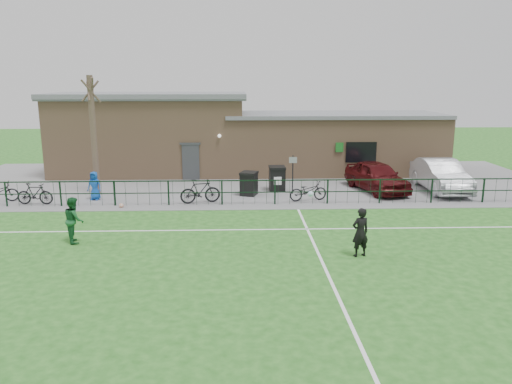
{
  "coord_description": "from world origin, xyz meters",
  "views": [
    {
      "loc": [
        -0.69,
        -14.87,
        5.86
      ],
      "look_at": [
        0.0,
        5.0,
        1.3
      ],
      "focal_mm": 35.0,
      "sensor_mm": 36.0,
      "label": 1
    }
  ],
  "objects_px": {
    "wheelie_bin_left": "(249,184)",
    "spectator_child": "(94,186)",
    "bicycle_e": "(308,191)",
    "bare_tree": "(94,136)",
    "bicycle_b": "(35,194)",
    "car_maroon": "(377,176)",
    "car_silver": "(441,175)",
    "ball_ground": "(121,206)",
    "sign_post": "(293,175)",
    "outfield_player": "(74,220)",
    "wheelie_bin_right": "(277,179)",
    "bicycle_d": "(200,191)"
  },
  "relations": [
    {
      "from": "sign_post",
      "to": "bicycle_b",
      "type": "xyz_separation_m",
      "value": [
        -12.38,
        -1.82,
        -0.49
      ]
    },
    {
      "from": "bicycle_d",
      "to": "spectator_child",
      "type": "distance_m",
      "value": 5.28
    },
    {
      "from": "sign_post",
      "to": "outfield_player",
      "type": "height_order",
      "value": "sign_post"
    },
    {
      "from": "wheelie_bin_left",
      "to": "ball_ground",
      "type": "relative_size",
      "value": 5.11
    },
    {
      "from": "car_silver",
      "to": "bicycle_e",
      "type": "relative_size",
      "value": 2.67
    },
    {
      "from": "bare_tree",
      "to": "bicycle_b",
      "type": "height_order",
      "value": "bare_tree"
    },
    {
      "from": "spectator_child",
      "to": "bare_tree",
      "type": "bearing_deg",
      "value": 112.14
    },
    {
      "from": "bare_tree",
      "to": "spectator_child",
      "type": "xyz_separation_m",
      "value": [
        0.24,
        -1.32,
        -2.28
      ]
    },
    {
      "from": "bicycle_e",
      "to": "outfield_player",
      "type": "bearing_deg",
      "value": 109.11
    },
    {
      "from": "sign_post",
      "to": "bicycle_d",
      "type": "height_order",
      "value": "sign_post"
    },
    {
      "from": "wheelie_bin_left",
      "to": "bicycle_d",
      "type": "height_order",
      "value": "bicycle_d"
    },
    {
      "from": "wheelie_bin_right",
      "to": "bicycle_e",
      "type": "bearing_deg",
      "value": -62.05
    },
    {
      "from": "bare_tree",
      "to": "car_silver",
      "type": "distance_m",
      "value": 18.07
    },
    {
      "from": "sign_post",
      "to": "car_maroon",
      "type": "bearing_deg",
      "value": 6.15
    },
    {
      "from": "car_maroon",
      "to": "bicycle_d",
      "type": "bearing_deg",
      "value": 179.96
    },
    {
      "from": "wheelie_bin_right",
      "to": "spectator_child",
      "type": "relative_size",
      "value": 0.86
    },
    {
      "from": "spectator_child",
      "to": "ball_ground",
      "type": "distance_m",
      "value": 2.34
    },
    {
      "from": "bare_tree",
      "to": "ball_ground",
      "type": "relative_size",
      "value": 27.55
    },
    {
      "from": "ball_ground",
      "to": "bicycle_e",
      "type": "bearing_deg",
      "value": 6.56
    },
    {
      "from": "bicycle_b",
      "to": "spectator_child",
      "type": "distance_m",
      "value": 2.71
    },
    {
      "from": "spectator_child",
      "to": "car_silver",
      "type": "bearing_deg",
      "value": 16.27
    },
    {
      "from": "wheelie_bin_left",
      "to": "wheelie_bin_right",
      "type": "bearing_deg",
      "value": 52.64
    },
    {
      "from": "bare_tree",
      "to": "spectator_child",
      "type": "height_order",
      "value": "bare_tree"
    },
    {
      "from": "bicycle_b",
      "to": "wheelie_bin_left",
      "type": "bearing_deg",
      "value": -78.09
    },
    {
      "from": "outfield_player",
      "to": "wheelie_bin_right",
      "type": "bearing_deg",
      "value": -66.71
    },
    {
      "from": "wheelie_bin_right",
      "to": "outfield_player",
      "type": "height_order",
      "value": "outfield_player"
    },
    {
      "from": "bare_tree",
      "to": "wheelie_bin_right",
      "type": "relative_size",
      "value": 4.96
    },
    {
      "from": "spectator_child",
      "to": "sign_post",
      "type": "bearing_deg",
      "value": 17.37
    },
    {
      "from": "bicycle_e",
      "to": "spectator_child",
      "type": "distance_m",
      "value": 10.43
    },
    {
      "from": "bicycle_d",
      "to": "bicycle_e",
      "type": "distance_m",
      "value": 5.21
    },
    {
      "from": "wheelie_bin_right",
      "to": "car_maroon",
      "type": "height_order",
      "value": "car_maroon"
    },
    {
      "from": "wheelie_bin_left",
      "to": "spectator_child",
      "type": "xyz_separation_m",
      "value": [
        -7.57,
        -0.74,
        0.14
      ]
    },
    {
      "from": "bare_tree",
      "to": "spectator_child",
      "type": "distance_m",
      "value": 2.64
    },
    {
      "from": "bicycle_d",
      "to": "ball_ground",
      "type": "bearing_deg",
      "value": 86.56
    },
    {
      "from": "ball_ground",
      "to": "sign_post",
      "type": "bearing_deg",
      "value": 17.24
    },
    {
      "from": "bare_tree",
      "to": "sign_post",
      "type": "height_order",
      "value": "bare_tree"
    },
    {
      "from": "bicycle_b",
      "to": "ball_ground",
      "type": "xyz_separation_m",
      "value": [
        4.19,
        -0.72,
        -0.42
      ]
    },
    {
      "from": "wheelie_bin_left",
      "to": "ball_ground",
      "type": "bearing_deg",
      "value": -140.4
    },
    {
      "from": "wheelie_bin_right",
      "to": "car_silver",
      "type": "bearing_deg",
      "value": -4.27
    },
    {
      "from": "car_maroon",
      "to": "car_silver",
      "type": "relative_size",
      "value": 0.92
    },
    {
      "from": "bicycle_e",
      "to": "sign_post",
      "type": "bearing_deg",
      "value": 8.1
    },
    {
      "from": "wheelie_bin_left",
      "to": "sign_post",
      "type": "relative_size",
      "value": 0.56
    },
    {
      "from": "bicycle_d",
      "to": "bicycle_e",
      "type": "bearing_deg",
      "value": -101.66
    },
    {
      "from": "wheelie_bin_left",
      "to": "car_maroon",
      "type": "distance_m",
      "value": 6.79
    },
    {
      "from": "wheelie_bin_right",
      "to": "outfield_player",
      "type": "distance_m",
      "value": 11.48
    },
    {
      "from": "bicycle_e",
      "to": "car_maroon",
      "type": "bearing_deg",
      "value": -75.77
    },
    {
      "from": "sign_post",
      "to": "bicycle_d",
      "type": "distance_m",
      "value": 4.97
    },
    {
      "from": "sign_post",
      "to": "spectator_child",
      "type": "height_order",
      "value": "sign_post"
    },
    {
      "from": "car_maroon",
      "to": "car_silver",
      "type": "xyz_separation_m",
      "value": [
        3.38,
        -0.05,
        0.04
      ]
    },
    {
      "from": "sign_post",
      "to": "car_silver",
      "type": "bearing_deg",
      "value": 3.18
    }
  ]
}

